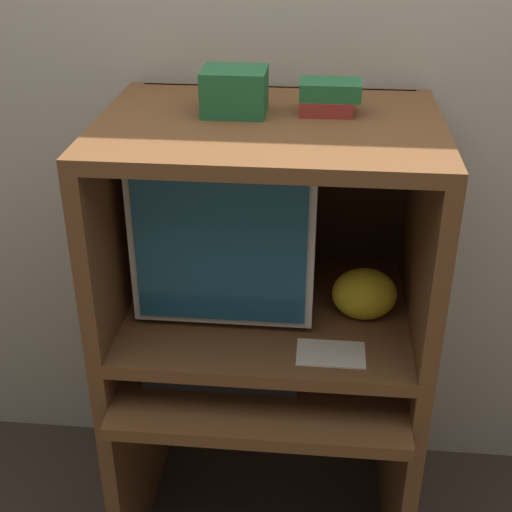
# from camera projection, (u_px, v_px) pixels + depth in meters

# --- Properties ---
(wall_back) EXTENTS (6.00, 0.06, 2.60)m
(wall_back) POSITION_uv_depth(u_px,v_px,m) (280.00, 83.00, 2.00)
(wall_back) COLOR beige
(wall_back) RESTS_ON ground_plane
(desk_base) EXTENTS (0.82, 0.68, 0.65)m
(desk_base) POSITION_uv_depth(u_px,v_px,m) (266.00, 423.00, 2.07)
(desk_base) COLOR brown
(desk_base) RESTS_ON ground_plane
(desk_monitor_shelf) EXTENTS (0.82, 0.61, 0.13)m
(desk_monitor_shelf) POSITION_uv_depth(u_px,v_px,m) (268.00, 316.00, 1.94)
(desk_monitor_shelf) COLOR brown
(desk_monitor_shelf) RESTS_ON desk_base
(hutch_upper) EXTENTS (0.82, 0.61, 0.52)m
(hutch_upper) POSITION_uv_depth(u_px,v_px,m) (270.00, 184.00, 1.79)
(hutch_upper) COLOR brown
(hutch_upper) RESTS_ON desk_monitor_shelf
(crt_monitor) EXTENTS (0.45, 0.42, 0.43)m
(crt_monitor) POSITION_uv_depth(u_px,v_px,m) (231.00, 218.00, 1.89)
(crt_monitor) COLOR beige
(crt_monitor) RESTS_ON desk_monitor_shelf
(keyboard) EXTENTS (0.40, 0.14, 0.03)m
(keyboard) POSITION_uv_depth(u_px,v_px,m) (222.00, 372.00, 1.87)
(keyboard) COLOR #2D2D30
(keyboard) RESTS_ON desk_base
(mouse) EXTENTS (0.07, 0.05, 0.03)m
(mouse) POSITION_uv_depth(u_px,v_px,m) (327.00, 374.00, 1.86)
(mouse) COLOR #B7B7B7
(mouse) RESTS_ON desk_base
(snack_bag) EXTENTS (0.17, 0.13, 0.14)m
(snack_bag) POSITION_uv_depth(u_px,v_px,m) (364.00, 294.00, 1.85)
(snack_bag) COLOR gold
(snack_bag) RESTS_ON desk_monitor_shelf
(book_stack) EXTENTS (0.15, 0.10, 0.08)m
(book_stack) POSITION_uv_depth(u_px,v_px,m) (329.00, 97.00, 1.71)
(book_stack) COLOR maroon
(book_stack) RESTS_ON hutch_upper
(paper_card) EXTENTS (0.17, 0.11, 0.00)m
(paper_card) POSITION_uv_depth(u_px,v_px,m) (331.00, 353.00, 1.73)
(paper_card) COLOR beige
(paper_card) RESTS_ON desk_monitor_shelf
(storage_box) EXTENTS (0.15, 0.13, 0.11)m
(storage_box) POSITION_uv_depth(u_px,v_px,m) (235.00, 91.00, 1.70)
(storage_box) COLOR #236638
(storage_box) RESTS_ON hutch_upper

